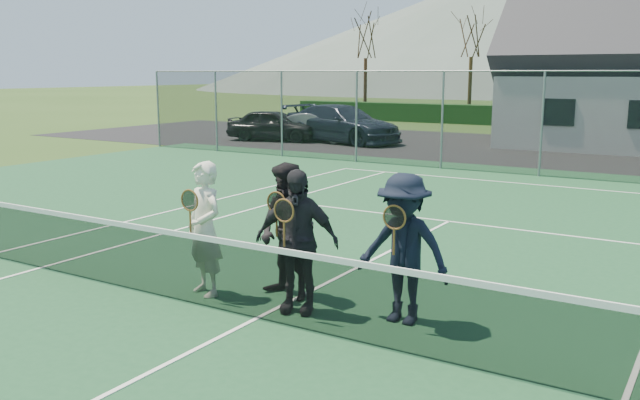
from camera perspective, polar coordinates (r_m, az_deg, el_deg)
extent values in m
plane|color=#2D4A1A|center=(26.81, 21.30, 3.63)|extent=(220.00, 220.00, 0.00)
cube|color=#1C4C2B|center=(8.36, -5.42, -10.03)|extent=(30.00, 30.00, 0.02)
cube|color=black|center=(27.79, 13.17, 4.32)|extent=(40.00, 12.00, 0.01)
cube|color=black|center=(38.59, 24.68, 6.16)|extent=(40.00, 1.20, 1.10)
cone|color=#526359|center=(105.67, 15.71, 13.60)|extent=(110.00, 110.00, 18.00)
imported|color=black|center=(29.80, -3.91, 6.32)|extent=(4.33, 2.55, 1.38)
imported|color=gray|center=(29.43, -0.07, 6.14)|extent=(3.76, 1.37, 1.23)
imported|color=#181F30|center=(28.98, 1.86, 6.43)|extent=(5.85, 3.26, 1.60)
cube|color=white|center=(18.94, 16.76, 1.33)|extent=(10.97, 0.06, 0.01)
cube|color=white|center=(11.22, -22.54, -5.32)|extent=(0.06, 23.77, 0.01)
cube|color=white|center=(13.80, 10.79, -1.78)|extent=(8.23, 0.06, 0.01)
cube|color=white|center=(8.36, -5.42, -9.94)|extent=(0.06, 12.80, 0.01)
cube|color=black|center=(8.21, -5.48, -6.96)|extent=(11.60, 0.02, 0.88)
cube|color=white|center=(8.08, -5.54, -3.92)|extent=(11.60, 0.03, 0.07)
cylinder|color=slate|center=(27.94, -13.48, 7.42)|extent=(0.07, 0.07, 3.00)
cylinder|color=slate|center=(25.91, -8.74, 7.35)|extent=(0.07, 0.07, 3.00)
cylinder|color=slate|center=(24.08, -3.24, 7.21)|extent=(0.07, 0.07, 3.00)
cylinder|color=slate|center=(22.50, 3.08, 6.97)|extent=(0.07, 0.07, 3.00)
cylinder|color=slate|center=(21.23, 10.25, 6.59)|extent=(0.07, 0.07, 3.00)
cylinder|color=slate|center=(20.33, 18.18, 6.05)|extent=(0.07, 0.07, 3.00)
cube|color=black|center=(20.33, 18.18, 6.05)|extent=(30.00, 0.03, 3.00)
cylinder|color=slate|center=(20.28, 18.43, 10.28)|extent=(30.00, 0.04, 0.04)
cube|color=black|center=(26.86, 19.41, 6.99)|extent=(1.20, 0.06, 1.00)
cylinder|color=#351E13|center=(44.38, 3.83, 9.35)|extent=(0.22, 0.22, 3.85)
cylinder|color=#332412|center=(41.57, 12.50, 9.03)|extent=(0.22, 0.22, 3.85)
imported|color=white|center=(9.11, -9.68, -2.42)|extent=(0.76, 0.62, 1.80)
torus|color=brown|center=(8.82, -10.93, -0.03)|extent=(0.29, 0.02, 0.29)
cylinder|color=black|center=(8.82, -10.93, -0.03)|extent=(0.25, 0.00, 0.25)
cylinder|color=brown|center=(8.88, -10.86, -1.81)|extent=(0.03, 0.03, 0.32)
imported|color=black|center=(8.84, -2.65, -2.68)|extent=(0.98, 0.82, 1.80)
torus|color=brown|center=(8.53, -3.69, -0.22)|extent=(0.29, 0.02, 0.29)
cylinder|color=black|center=(8.53, -3.69, -0.22)|extent=(0.25, 0.00, 0.25)
cylinder|color=brown|center=(8.59, -3.67, -2.06)|extent=(0.03, 0.03, 0.32)
imported|color=#232328|center=(8.35, -1.97, -3.47)|extent=(1.14, 0.73, 1.80)
torus|color=brown|center=(8.04, -3.06, -0.90)|extent=(0.29, 0.02, 0.29)
cylinder|color=black|center=(8.04, -3.06, -0.90)|extent=(0.25, 0.00, 0.25)
cylinder|color=brown|center=(8.10, -3.04, -2.84)|extent=(0.03, 0.03, 0.32)
imported|color=black|center=(8.04, 7.05, -4.11)|extent=(1.17, 0.68, 1.80)
torus|color=brown|center=(7.70, 6.28, -1.46)|extent=(0.29, 0.02, 0.29)
cylinder|color=black|center=(7.70, 6.28, -1.46)|extent=(0.25, 0.00, 0.25)
cylinder|color=brown|center=(7.76, 6.24, -3.48)|extent=(0.03, 0.03, 0.32)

